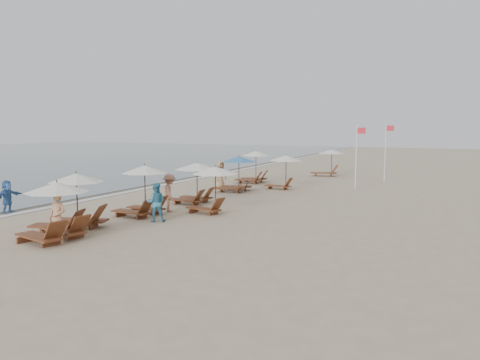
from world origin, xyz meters
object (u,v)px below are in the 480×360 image
at_px(beachgoer_mid_a, 156,202).
at_px(beachgoer_far_b, 220,175).
at_px(inland_station_0, 211,183).
at_px(beachgoer_mid_b, 170,193).
at_px(lounger_station_4, 236,174).
at_px(waterline_walker, 7,197).
at_px(lounger_station_5, 253,168).
at_px(beachgoer_near, 57,218).
at_px(lounger_station_3, 194,181).
at_px(inland_station_2, 328,161).
at_px(lounger_station_0, 53,212).
at_px(lounger_station_2, 141,192).
at_px(inland_station_1, 283,167).
at_px(flag_pole_near, 357,153).
at_px(lounger_station_1, 72,205).

height_order(beachgoer_mid_a, beachgoer_far_b, beachgoer_far_b).
distance_m(inland_station_0, beachgoer_mid_b, 2.15).
xyz_separation_m(lounger_station_4, waterline_walker, (-6.56, -11.26, -0.31)).
xyz_separation_m(lounger_station_5, beachgoer_near, (0.88, -18.95, -0.18)).
bearing_deg(lounger_station_3, inland_station_2, 79.86).
bearing_deg(waterline_walker, inland_station_0, -72.45).
distance_m(lounger_station_0, lounger_station_2, 5.19).
xyz_separation_m(lounger_station_3, beachgoer_far_b, (-1.48, 5.75, -0.27)).
distance_m(lounger_station_2, inland_station_0, 3.26).
distance_m(lounger_station_2, inland_station_1, 11.66).
distance_m(lounger_station_0, beachgoer_far_b, 15.00).
bearing_deg(lounger_station_0, lounger_station_4, 88.79).
bearing_deg(beachgoer_mid_a, lounger_station_4, -115.16).
height_order(lounger_station_4, beachgoer_mid_a, lounger_station_4).
relative_size(lounger_station_2, beachgoer_mid_a, 1.48).
distance_m(lounger_station_2, beachgoer_near, 5.34).
bearing_deg(lounger_station_4, inland_station_0, -72.79).
distance_m(lounger_station_0, lounger_station_4, 14.23).
bearing_deg(lounger_station_4, flag_pole_near, 33.99).
xyz_separation_m(inland_station_1, beachgoer_mid_b, (-2.16, -9.92, -0.57)).
bearing_deg(lounger_station_5, inland_station_0, -75.40).
relative_size(lounger_station_4, lounger_station_5, 1.00).
height_order(lounger_station_1, flag_pole_near, flag_pole_near).
height_order(lounger_station_5, beachgoer_mid_a, lounger_station_5).
bearing_deg(inland_station_0, lounger_station_4, 107.21).
relative_size(lounger_station_5, waterline_walker, 1.60).
bearing_deg(lounger_station_2, beachgoer_mid_a, -29.73).
bearing_deg(beachgoer_near, lounger_station_1, 114.16).
xyz_separation_m(inland_station_1, flag_pole_near, (4.30, 2.21, 0.86)).
distance_m(inland_station_1, flag_pole_near, 4.90).
distance_m(beachgoer_near, beachgoer_mid_a, 4.61).
distance_m(beachgoer_near, beachgoer_mid_b, 6.72).
bearing_deg(flag_pole_near, beachgoer_mid_b, -118.04).
height_order(lounger_station_0, beachgoer_mid_a, lounger_station_0).
relative_size(lounger_station_0, lounger_station_3, 1.03).
bearing_deg(beachgoer_near, lounger_station_3, 82.84).
relative_size(lounger_station_1, beachgoer_mid_b, 1.47).
bearing_deg(beachgoer_mid_b, inland_station_2, -49.66).
relative_size(lounger_station_0, inland_station_1, 1.05).
bearing_deg(lounger_station_5, inland_station_2, 61.13).
bearing_deg(lounger_station_3, beachgoer_near, -89.71).
height_order(inland_station_1, beachgoer_far_b, inland_station_1).
distance_m(lounger_station_1, lounger_station_4, 12.70).
height_order(lounger_station_5, inland_station_1, lounger_station_5).
bearing_deg(lounger_station_0, beachgoer_mid_a, 73.70).
xyz_separation_m(lounger_station_0, beachgoer_mid_b, (0.50, 6.58, -0.13)).
bearing_deg(inland_station_0, lounger_station_0, -109.66).
bearing_deg(lounger_station_4, lounger_station_5, 100.41).
xyz_separation_m(inland_station_2, beachgoer_mid_a, (-1.96, -21.29, -0.46)).
height_order(lounger_station_0, lounger_station_4, lounger_station_4).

